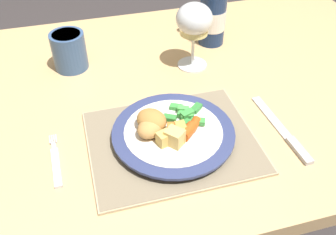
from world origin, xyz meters
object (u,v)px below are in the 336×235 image
fork (56,163)px  wine_glass (194,22)px  bottle (213,10)px  table_knife (285,134)px  dining_table (146,122)px  dinner_plate (173,134)px  drinking_cup (69,50)px

fork → wine_glass: size_ratio=0.83×
fork → bottle: (0.43, 0.34, 0.09)m
table_knife → bottle: bottle is taller
dining_table → dinner_plate: size_ratio=5.95×
table_knife → drinking_cup: bearing=137.2°
dinner_plate → bottle: bottle is taller
fork → table_knife: size_ratio=0.65×
drinking_cup → table_knife: bearing=-42.8°
dining_table → dinner_plate: 0.20m
table_knife → drinking_cup: drinking_cup is taller
dinner_plate → drinking_cup: (-0.17, 0.32, 0.03)m
table_knife → drinking_cup: size_ratio=2.28×
wine_glass → dinner_plate: bearing=-116.0°
dining_table → bottle: (0.22, 0.17, 0.18)m
dinner_plate → wine_glass: wine_glass is taller
dining_table → wine_glass: size_ratio=8.68×
table_knife → bottle: (-0.02, 0.38, 0.09)m
table_knife → bottle: bearing=92.2°
table_knife → wine_glass: bearing=109.1°
table_knife → wine_glass: size_ratio=1.28×
table_knife → dining_table: bearing=138.6°
wine_glass → bottle: 0.13m
dinner_plate → drinking_cup: size_ratio=2.59×
dinner_plate → bottle: bearing=59.1°
drinking_cup → dinner_plate: bearing=-61.7°
fork → table_knife: bearing=-5.2°
fork → table_knife: 0.45m
wine_glass → bottle: (0.08, 0.10, -0.03)m
bottle → drinking_cup: size_ratio=2.67×
wine_glass → bottle: bottle is taller
wine_glass → drinking_cup: wine_glass is taller
bottle → drinking_cup: bottle is taller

